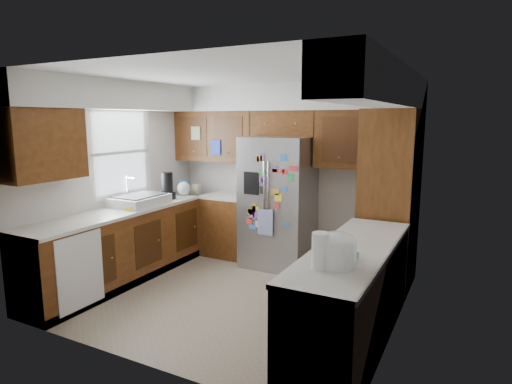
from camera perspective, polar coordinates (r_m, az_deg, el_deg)
floor at (r=5.16m, az=-2.83°, el=-13.53°), size 3.60×3.60×0.00m
room_shell at (r=5.12m, az=-1.96°, el=7.31°), size 3.64×3.24×2.52m
left_counter_run at (r=5.80m, az=-14.50°, el=-6.69°), size 1.36×3.20×0.92m
right_counter_run at (r=4.06m, az=12.68°, el=-13.97°), size 0.63×2.25×0.92m
pantry at (r=5.40m, az=17.38°, el=-0.98°), size 0.60×0.90×2.15m
fridge at (r=5.92m, az=2.97°, el=-1.36°), size 0.90×0.79×1.80m
bridge_cabinet at (r=6.02m, az=3.97°, el=9.10°), size 0.96×0.34×0.35m
fridge_top_items at (r=6.03m, az=4.42°, el=11.95°), size 0.79×0.28×0.28m
sink_assembly at (r=5.82m, az=-15.29°, el=-1.03°), size 0.52×0.72×0.37m
left_counter_clutter at (r=6.33m, az=-10.71°, el=0.58°), size 0.37×0.86×0.38m
rice_cooker at (r=3.35m, az=10.68°, el=-7.40°), size 0.31×0.30×0.27m
paper_towel at (r=3.27m, az=8.52°, el=-7.76°), size 0.12×0.12×0.28m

